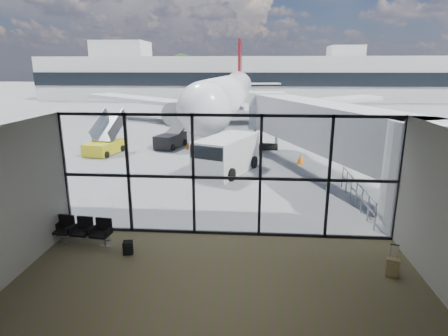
# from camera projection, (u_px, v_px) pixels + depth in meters

# --- Properties ---
(ground) EXTENTS (220.00, 220.00, 0.00)m
(ground) POSITION_uv_depth(u_px,v_px,m) (246.00, 112.00, 52.49)
(ground) COLOR slate
(ground) RESTS_ON ground
(lounge_shell) EXTENTS (12.02, 8.01, 4.51)m
(lounge_shell) POSITION_uv_depth(u_px,v_px,m) (212.00, 218.00, 8.66)
(lounge_shell) COLOR brown
(lounge_shell) RESTS_ON ground
(glass_curtain_wall) EXTENTS (12.10, 0.12, 4.50)m
(glass_curtain_wall) POSITION_uv_depth(u_px,v_px,m) (227.00, 177.00, 13.39)
(glass_curtain_wall) COLOR white
(glass_curtain_wall) RESTS_ON ground
(jet_bridge) EXTENTS (8.00, 16.50, 4.33)m
(jet_bridge) POSITION_uv_depth(u_px,v_px,m) (329.00, 132.00, 19.70)
(jet_bridge) COLOR #ABADB1
(jet_bridge) RESTS_ON ground
(apron_railing) EXTENTS (0.06, 5.46, 1.11)m
(apron_railing) POSITION_uv_depth(u_px,v_px,m) (357.00, 190.00, 16.74)
(apron_railing) COLOR gray
(apron_railing) RESTS_ON ground
(far_terminal) EXTENTS (80.00, 12.20, 11.00)m
(far_terminal) POSITION_uv_depth(u_px,v_px,m) (246.00, 77.00, 72.59)
(far_terminal) COLOR silver
(far_terminal) RESTS_ON ground
(tree_0) EXTENTS (4.95, 4.95, 7.12)m
(tree_0) POSITION_uv_depth(u_px,v_px,m) (52.00, 74.00, 85.43)
(tree_0) COLOR #382619
(tree_0) RESTS_ON ground
(tree_1) EXTENTS (5.61, 5.61, 8.07)m
(tree_1) POSITION_uv_depth(u_px,v_px,m) (78.00, 71.00, 84.83)
(tree_1) COLOR #382619
(tree_1) RESTS_ON ground
(tree_2) EXTENTS (6.27, 6.27, 9.03)m
(tree_2) POSITION_uv_depth(u_px,v_px,m) (103.00, 68.00, 84.22)
(tree_2) COLOR #382619
(tree_2) RESTS_ON ground
(tree_3) EXTENTS (4.95, 4.95, 7.12)m
(tree_3) POSITION_uv_depth(u_px,v_px,m) (129.00, 74.00, 84.10)
(tree_3) COLOR #382619
(tree_3) RESTS_ON ground
(tree_4) EXTENTS (5.61, 5.61, 8.07)m
(tree_4) POSITION_uv_depth(u_px,v_px,m) (155.00, 71.00, 83.49)
(tree_4) COLOR #382619
(tree_4) RESTS_ON ground
(tree_5) EXTENTS (6.27, 6.27, 9.03)m
(tree_5) POSITION_uv_depth(u_px,v_px,m) (182.00, 68.00, 82.89)
(tree_5) COLOR #382619
(tree_5) RESTS_ON ground
(seating_row) EXTENTS (2.11, 0.82, 0.94)m
(seating_row) POSITION_uv_depth(u_px,v_px,m) (83.00, 229.00, 13.17)
(seating_row) COLOR gray
(seating_row) RESTS_ON ground
(backpack) EXTENTS (0.35, 0.33, 0.48)m
(backpack) POSITION_uv_depth(u_px,v_px,m) (128.00, 248.00, 12.40)
(backpack) COLOR black
(backpack) RESTS_ON ground
(suitcase) EXTENTS (0.42, 0.34, 0.99)m
(suitcase) POSITION_uv_depth(u_px,v_px,m) (392.00, 267.00, 11.06)
(suitcase) COLOR olive
(suitcase) RESTS_ON ground
(airliner) EXTENTS (34.40, 39.82, 10.26)m
(airliner) POSITION_uv_depth(u_px,v_px,m) (229.00, 94.00, 43.03)
(airliner) COLOR silver
(airliner) RESTS_ON ground
(service_van) EXTENTS (3.83, 5.30, 2.11)m
(service_van) POSITION_uv_depth(u_px,v_px,m) (226.00, 155.00, 21.95)
(service_van) COLOR silver
(service_van) RESTS_ON ground
(belt_loader) EXTENTS (2.36, 4.16, 1.82)m
(belt_loader) POSITION_uv_depth(u_px,v_px,m) (171.00, 139.00, 29.15)
(belt_loader) COLOR black
(belt_loader) RESTS_ON ground
(mobile_stairs) EXTENTS (2.35, 3.77, 2.48)m
(mobile_stairs) POSITION_uv_depth(u_px,v_px,m) (104.00, 146.00, 26.92)
(mobile_stairs) COLOR gold
(mobile_stairs) RESTS_ON ground
(traffic_cone_a) EXTENTS (0.39, 0.39, 0.55)m
(traffic_cone_a) POSITION_uv_depth(u_px,v_px,m) (188.00, 146.00, 28.55)
(traffic_cone_a) COLOR orange
(traffic_cone_a) RESTS_ON ground
(traffic_cone_b) EXTENTS (0.44, 0.44, 0.64)m
(traffic_cone_b) POSITION_uv_depth(u_px,v_px,m) (205.00, 153.00, 25.86)
(traffic_cone_b) COLOR orange
(traffic_cone_b) RESTS_ON ground
(traffic_cone_c) EXTENTS (0.46, 0.46, 0.66)m
(traffic_cone_c) POSITION_uv_depth(u_px,v_px,m) (300.00, 159.00, 24.10)
(traffic_cone_c) COLOR orange
(traffic_cone_c) RESTS_ON ground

